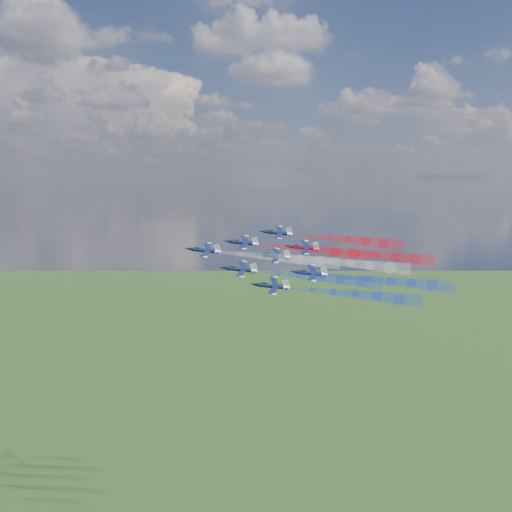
{
  "coord_description": "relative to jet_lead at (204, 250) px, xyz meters",
  "views": [
    {
      "loc": [
        -13.17,
        -178.19,
        166.41
      ],
      "look_at": [
        11.44,
        -3.03,
        141.38
      ],
      "focal_mm": 38.87,
      "sensor_mm": 36.0,
      "label": 1
    }
  ],
  "objects": [
    {
      "name": "jet_outer_right",
      "position": [
        26.15,
        12.07,
        4.18
      ],
      "size": [
        14.16,
        12.42,
        7.74
      ],
      "primitive_type": null,
      "rotation": [
        0.1,
        -0.36,
        1.36
      ],
      "color": "black"
    },
    {
      "name": "jet_outer_left",
      "position": [
        18.66,
        -20.63,
        -8.25
      ],
      "size": [
        14.16,
        12.42,
        7.74
      ],
      "primitive_type": null,
      "rotation": [
        0.1,
        -0.36,
        1.36
      ],
      "color": "black"
    },
    {
      "name": "jet_lead",
      "position": [
        0.0,
        0.0,
        0.0
      ],
      "size": [
        14.16,
        12.42,
        7.74
      ],
      "primitive_type": null,
      "rotation": [
        0.1,
        -0.36,
        1.36
      ],
      "color": "black"
    },
    {
      "name": "jet_inner_left",
      "position": [
        10.51,
        -10.46,
        -4.79
      ],
      "size": [
        14.16,
        12.42,
        7.74
      ],
      "primitive_type": null,
      "rotation": [
        0.1,
        -0.36,
        1.36
      ],
      "color": "black"
    },
    {
      "name": "trail_rear_right",
      "position": [
        57.89,
        -1.06,
        -2.46
      ],
      "size": [
        38.79,
        12.04,
        8.95
      ],
      "primitive_type": null,
      "rotation": [
        0.1,
        -0.36,
        1.36
      ],
      "color": "red"
    },
    {
      "name": "trail_lead",
      "position": [
        24.3,
        -4.33,
        -2.34
      ],
      "size": [
        38.79,
        12.04,
        8.95
      ],
      "primitive_type": null,
      "rotation": [
        0.1,
        -0.36,
        1.36
      ],
      "color": "white"
    },
    {
      "name": "trail_inner_right",
      "position": [
        37.45,
        1.67,
        -0.75
      ],
      "size": [
        38.79,
        12.04,
        8.95
      ],
      "primitive_type": null,
      "rotation": [
        0.1,
        -0.36,
        1.36
      ],
      "color": "red"
    },
    {
      "name": "trail_outer_left",
      "position": [
        42.96,
        -24.97,
        -10.59
      ],
      "size": [
        38.79,
        12.04,
        8.95
      ],
      "primitive_type": null,
      "rotation": [
        0.1,
        -0.36,
        1.36
      ],
      "color": "blue"
    },
    {
      "name": "jet_inner_right",
      "position": [
        13.16,
        6.01,
        1.6
      ],
      "size": [
        14.16,
        12.42,
        7.74
      ],
      "primitive_type": null,
      "rotation": [
        0.1,
        -0.36,
        1.36
      ],
      "color": "black"
    },
    {
      "name": "trail_outer_right",
      "position": [
        50.44,
        7.74,
        1.84
      ],
      "size": [
        38.79,
        12.04,
        8.95
      ],
      "primitive_type": null,
      "rotation": [
        0.1,
        -0.36,
        1.36
      ],
      "color": "red"
    },
    {
      "name": "jet_rear_left",
      "position": [
        31.86,
        -14.2,
        -5.88
      ],
      "size": [
        14.16,
        12.42,
        7.74
      ],
      "primitive_type": null,
      "rotation": [
        0.1,
        -0.36,
        1.36
      ],
      "color": "black"
    },
    {
      "name": "trail_inner_left",
      "position": [
        34.8,
        -14.79,
        -7.14
      ],
      "size": [
        38.79,
        12.04,
        8.95
      ],
      "primitive_type": null,
      "rotation": [
        0.1,
        -0.36,
        1.36
      ],
      "color": "blue"
    },
    {
      "name": "trail_center_third",
      "position": [
        46.64,
        -7.68,
        -4.12
      ],
      "size": [
        38.79,
        12.04,
        8.95
      ],
      "primitive_type": null,
      "rotation": [
        0.1,
        -0.36,
        1.36
      ],
      "color": "white"
    },
    {
      "name": "jet_rear_right",
      "position": [
        33.6,
        3.28,
        -0.11
      ],
      "size": [
        14.16,
        12.42,
        7.74
      ],
      "primitive_type": null,
      "rotation": [
        0.1,
        -0.36,
        1.36
      ],
      "color": "black"
    },
    {
      "name": "trail_rear_left",
      "position": [
        56.16,
        -18.53,
        -8.22
      ],
      "size": [
        38.79,
        12.04,
        8.95
      ],
      "primitive_type": null,
      "rotation": [
        0.1,
        -0.36,
        1.36
      ],
      "color": "blue"
    },
    {
      "name": "jet_center_third",
      "position": [
        22.35,
        -3.34,
        -1.77
      ],
      "size": [
        14.16,
        12.42,
        7.74
      ],
      "primitive_type": null,
      "rotation": [
        0.1,
        -0.36,
        1.36
      ],
      "color": "black"
    }
  ]
}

